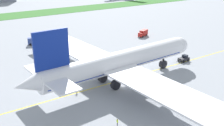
{
  "coord_description": "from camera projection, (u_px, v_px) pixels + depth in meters",
  "views": [
    {
      "loc": [
        -38.77,
        -53.76,
        32.48
      ],
      "look_at": [
        3.23,
        8.45,
        3.97
      ],
      "focal_mm": 42.97,
      "sensor_mm": 36.0,
      "label": 1
    }
  ],
  "objects": [
    {
      "name": "ground_crew_wingwalker_port",
      "position": [
        77.0,
        88.0,
        70.82
      ],
      "size": [
        0.59,
        0.28,
        1.69
      ],
      "color": "black",
      "rests_on": "ground"
    },
    {
      "name": "ground_plane",
      "position": [
        119.0,
        88.0,
        73.47
      ],
      "size": [
        600.0,
        600.0,
        0.0
      ],
      "primitive_type": "plane",
      "color": "#9399A0",
      "rests_on": "ground"
    },
    {
      "name": "apron_taxi_line",
      "position": [
        112.0,
        83.0,
        76.51
      ],
      "size": [
        280.0,
        0.36,
        0.01
      ],
      "primitive_type": "cube",
      "color": "yellow",
      "rests_on": "ground"
    },
    {
      "name": "airliner_foreground",
      "position": [
        117.0,
        63.0,
        74.3
      ],
      "size": [
        57.63,
        91.91,
        18.29
      ],
      "color": "white",
      "rests_on": "ground"
    },
    {
      "name": "service_truck_baggage_loader",
      "position": [
        143.0,
        33.0,
        123.58
      ],
      "size": [
        6.34,
        4.24,
        2.87
      ],
      "color": "#B21E19",
      "rests_on": "ground"
    },
    {
      "name": "ground_crew_marshaller_front",
      "position": [
        117.0,
        122.0,
        56.32
      ],
      "size": [
        0.36,
        0.53,
        1.58
      ],
      "color": "black",
      "rests_on": "ground"
    },
    {
      "name": "grass_median_strip",
      "position": [
        6.0,
        16.0,
        168.87
      ],
      "size": [
        320.0,
        24.0,
        0.1
      ],
      "primitive_type": "cube",
      "color": "#38722D",
      "rests_on": "ground"
    },
    {
      "name": "service_truck_fuel_bowser",
      "position": [
        34.0,
        41.0,
        111.2
      ],
      "size": [
        5.38,
        3.79,
        2.99
      ],
      "color": "#33478C",
      "rests_on": "ground"
    },
    {
      "name": "pushback_tug",
      "position": [
        184.0,
        58.0,
        92.91
      ],
      "size": [
        5.75,
        2.72,
        2.19
      ],
      "color": "#26262B",
      "rests_on": "ground"
    }
  ]
}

